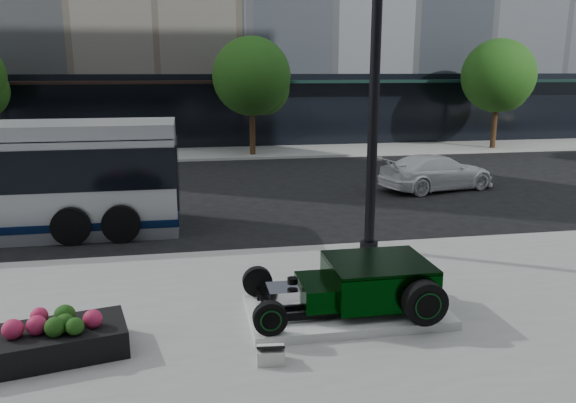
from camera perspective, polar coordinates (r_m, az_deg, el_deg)
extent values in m
plane|color=black|center=(15.43, -1.58, -2.78)|extent=(120.00, 120.00, 0.00)
cube|color=gray|center=(29.05, -5.80, 4.93)|extent=(70.00, 4.00, 0.12)
cube|color=black|center=(31.90, -24.61, 8.06)|extent=(22.00, 0.50, 4.00)
cube|color=black|center=(34.48, 16.16, 9.04)|extent=(24.00, 0.50, 4.00)
cube|color=black|center=(31.24, -25.17, 10.87)|extent=(22.00, 1.60, 0.15)
cube|color=black|center=(33.87, 16.79, 11.65)|extent=(24.00, 1.60, 0.15)
cylinder|color=black|center=(27.99, -3.64, 7.46)|extent=(0.28, 0.28, 2.60)
sphere|color=black|center=(27.84, -3.71, 12.58)|extent=(3.80, 3.80, 3.80)
sphere|color=black|center=(28.23, -2.53, 11.39)|extent=(2.60, 2.60, 2.60)
cylinder|color=black|center=(32.19, 20.22, 7.44)|extent=(0.28, 0.28, 2.60)
sphere|color=black|center=(32.06, 20.59, 11.88)|extent=(3.80, 3.80, 3.80)
sphere|color=black|center=(32.64, 21.15, 10.79)|extent=(2.60, 2.60, 2.60)
cube|color=silver|center=(9.95, 5.94, -11.00)|extent=(3.40, 1.80, 0.15)
cube|color=black|center=(9.49, 6.73, -11.13)|extent=(3.00, 0.08, 0.10)
cube|color=black|center=(10.28, 5.26, -9.10)|extent=(3.00, 0.08, 0.10)
cube|color=black|center=(9.91, 9.10, -7.92)|extent=(1.70, 1.45, 0.62)
cube|color=black|center=(9.80, 9.17, -6.12)|extent=(1.70, 1.45, 0.06)
cube|color=black|center=(9.66, 2.82, -9.10)|extent=(0.55, 1.05, 0.38)
cube|color=silver|center=(9.58, -0.43, -9.61)|extent=(0.55, 0.55, 0.34)
cylinder|color=black|center=(9.50, 0.47, -8.05)|extent=(0.18, 0.18, 0.10)
cylinder|color=black|center=(9.58, -2.53, -10.41)|extent=(0.06, 1.55, 0.06)
cylinder|color=black|center=(9.39, 13.73, -9.97)|extent=(0.72, 0.24, 0.72)
cylinder|color=black|center=(9.29, 14.05, -10.26)|extent=(0.37, 0.02, 0.37)
torus|color=#0A3814|center=(9.28, 14.08, -10.29)|extent=(0.44, 0.02, 0.44)
cylinder|color=black|center=(10.85, 10.11, -6.56)|extent=(0.72, 0.24, 0.72)
cylinder|color=black|center=(10.96, 9.88, -6.34)|extent=(0.37, 0.02, 0.37)
torus|color=#0A3814|center=(10.97, 9.86, -6.32)|extent=(0.44, 0.02, 0.44)
cylinder|color=black|center=(8.83, -1.83, -11.77)|extent=(0.54, 0.16, 0.54)
cylinder|color=black|center=(8.75, -1.75, -12.00)|extent=(0.28, 0.02, 0.28)
torus|color=#0A3814|center=(8.74, -1.73, -12.04)|extent=(0.34, 0.02, 0.34)
cylinder|color=black|center=(10.25, -3.13, -8.11)|extent=(0.54, 0.16, 0.54)
cylinder|color=black|center=(10.33, -3.19, -7.94)|extent=(0.28, 0.02, 0.28)
torus|color=#0A3814|center=(10.34, -3.20, -7.91)|extent=(0.34, 0.02, 0.34)
cube|color=silver|center=(8.45, -1.78, -15.34)|extent=(0.43, 0.34, 0.22)
cube|color=black|center=(8.39, -1.79, -14.59)|extent=(0.43, 0.32, 0.15)
cylinder|color=black|center=(12.81, 8.78, 11.71)|extent=(0.23, 0.23, 7.67)
cylinder|color=black|center=(13.44, 8.21, -4.42)|extent=(0.42, 0.42, 0.19)
cube|color=black|center=(9.26, -22.84, -13.08)|extent=(2.28, 1.47, 0.42)
sphere|color=black|center=(9.23, -25.76, -11.15)|extent=(0.27, 0.27, 0.27)
sphere|color=#C0214E|center=(9.15, -23.95, -11.17)|extent=(0.27, 0.27, 0.27)
sphere|color=black|center=(9.08, -22.11, -11.18)|extent=(0.27, 0.27, 0.27)
sphere|color=#C0214E|center=(9.03, -20.24, -11.17)|extent=(0.27, 0.27, 0.27)
sphere|color=black|center=(8.98, -18.35, -11.15)|extent=(0.27, 0.27, 0.27)
cube|color=black|center=(15.68, -11.15, 3.05)|extent=(0.06, 2.30, 1.70)
cylinder|color=black|center=(14.93, -21.16, -2.34)|extent=(0.96, 0.28, 0.96)
cylinder|color=black|center=(17.41, -19.63, -0.06)|extent=(0.96, 0.28, 0.96)
cylinder|color=black|center=(14.74, -16.58, -2.18)|extent=(0.96, 0.28, 0.96)
cylinder|color=black|center=(17.25, -15.70, 0.10)|extent=(0.96, 0.28, 0.96)
imported|color=white|center=(21.02, 14.88, 2.90)|extent=(4.65, 2.72, 1.27)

